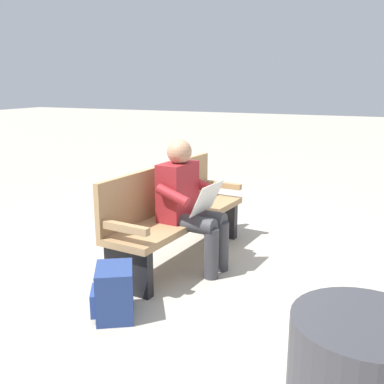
% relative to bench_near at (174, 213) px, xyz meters
% --- Properties ---
extents(ground_plane, '(40.00, 40.00, 0.00)m').
position_rel_bench_near_xyz_m(ground_plane, '(0.01, 0.07, -0.46)').
color(ground_plane, '#A89E8E').
extents(bench_near, '(1.84, 0.66, 0.90)m').
position_rel_bench_near_xyz_m(bench_near, '(0.00, 0.00, 0.00)').
color(bench_near, '#9E7A51').
rests_on(bench_near, ground).
extents(person_seated, '(0.60, 0.60, 1.18)m').
position_rel_bench_near_xyz_m(person_seated, '(0.14, 0.22, 0.17)').
color(person_seated, maroon).
rests_on(person_seated, ground).
extents(backpack, '(0.42, 0.41, 0.38)m').
position_rel_bench_near_xyz_m(backpack, '(1.17, 0.09, -0.27)').
color(backpack, navy).
rests_on(backpack, ground).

